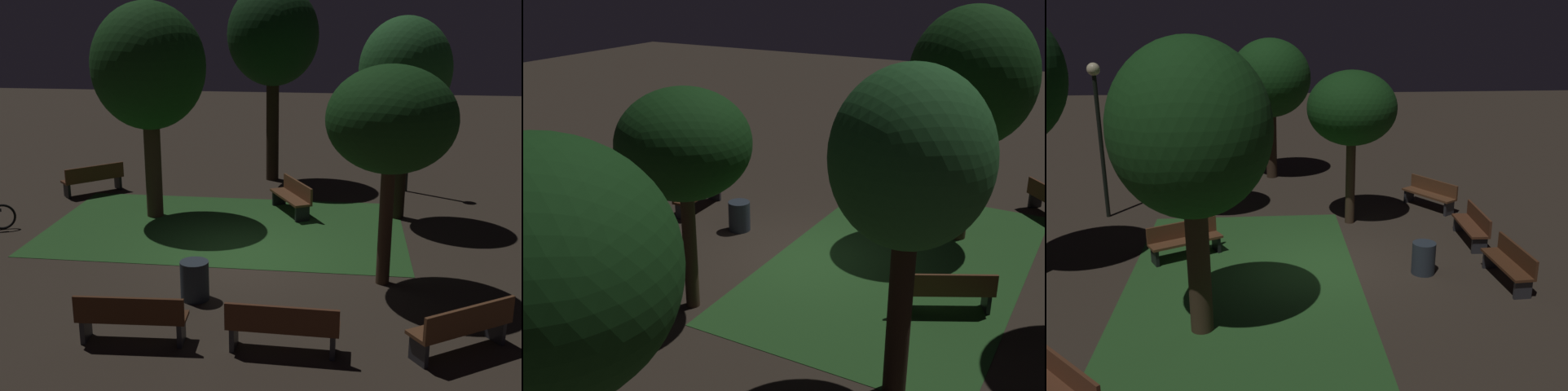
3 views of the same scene
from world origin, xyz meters
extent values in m
plane|color=#3D3328|center=(0.00, 0.00, 0.00)|extent=(60.00, 60.00, 0.00)
cube|color=#2D6028|center=(-0.79, 1.94, 0.01)|extent=(8.85, 5.25, 0.01)
cube|color=#512D19|center=(-1.24, -3.96, 0.45)|extent=(1.83, 0.59, 0.06)
cube|color=#512D19|center=(-1.23, -4.17, 0.68)|extent=(1.80, 0.17, 0.40)
cube|color=#2D2D33|center=(-2.04, -4.01, 0.21)|extent=(0.10, 0.39, 0.42)
cube|color=#2D2D33|center=(-0.44, -3.91, 0.21)|extent=(0.10, 0.39, 0.42)
cube|color=brown|center=(1.24, -3.96, 0.45)|extent=(1.81, 0.52, 0.06)
cube|color=brown|center=(1.23, -4.17, 0.68)|extent=(1.80, 0.10, 0.40)
cube|color=#2D2D33|center=(0.44, -3.94, 0.21)|extent=(0.09, 0.39, 0.42)
cube|color=#2D2D33|center=(2.04, -3.98, 0.21)|extent=(0.09, 0.39, 0.42)
cube|color=brown|center=(4.03, -3.61, 0.45)|extent=(1.76, 1.40, 0.06)
cube|color=brown|center=(4.14, -3.78, 0.68)|extent=(1.53, 1.05, 0.40)
cube|color=#2D2D33|center=(3.36, -4.05, 0.21)|extent=(0.28, 0.36, 0.42)
cube|color=#2D2D33|center=(4.69, -3.16, 0.21)|extent=(0.28, 0.36, 0.42)
cube|color=brown|center=(0.72, 3.38, 0.45)|extent=(1.27, 1.81, 0.06)
cube|color=brown|center=(0.90, 3.48, 0.68)|extent=(0.90, 1.62, 0.40)
cube|color=black|center=(1.09, 2.67, 0.21)|extent=(0.38, 0.25, 0.42)
cube|color=black|center=(0.34, 4.09, 0.21)|extent=(0.38, 0.25, 0.42)
cube|color=brown|center=(-5.17, 4.45, 0.68)|extent=(1.34, 1.29, 0.40)
cylinder|color=#2D2116|center=(3.55, 3.37, 1.61)|extent=(0.37, 0.37, 3.23)
ellipsoid|color=#28662D|center=(3.55, 3.37, 3.86)|extent=(2.30, 2.30, 2.62)
cylinder|color=#38281C|center=(7.98, 1.12, 1.40)|extent=(0.38, 0.38, 2.80)
ellipsoid|color=#194719|center=(7.98, 1.12, 3.58)|extent=(2.83, 2.83, 2.72)
cylinder|color=#423021|center=(-2.83, 2.68, 1.57)|extent=(0.43, 0.43, 3.14)
ellipsoid|color=#194719|center=(-2.83, 2.68, 3.94)|extent=(2.89, 2.89, 3.19)
cylinder|color=#423021|center=(2.96, -1.01, 1.32)|extent=(0.27, 0.27, 2.63)
ellipsoid|color=#194719|center=(2.96, -1.01, 3.32)|extent=(2.48, 2.48, 2.05)
cylinder|color=black|center=(3.99, 6.05, 2.08)|extent=(0.12, 0.12, 4.16)
sphere|color=#F4E5B2|center=(3.99, 6.05, 4.31)|extent=(0.36, 0.36, 0.36)
cylinder|color=#2D3842|center=(-0.60, -2.23, 0.38)|extent=(0.54, 0.54, 0.75)
camera|label=1|loc=(2.10, -13.19, 5.27)|focal=44.35mm
camera|label=2|loc=(11.57, 5.86, 6.40)|focal=43.22mm
camera|label=3|loc=(-13.27, 1.44, 5.97)|focal=41.54mm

